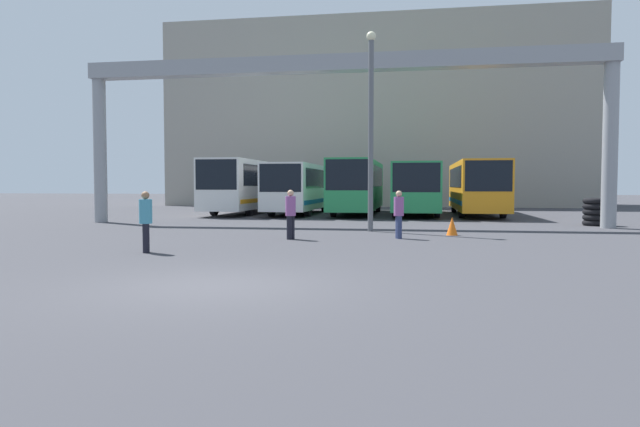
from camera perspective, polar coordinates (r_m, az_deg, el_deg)
ground_plane at (r=10.21m, az=-10.44°, el=-7.13°), size 200.00×200.00×0.00m
building_backdrop at (r=52.50m, az=5.74°, el=9.41°), size 35.52×12.00×15.54m
overhead_gantry at (r=25.52m, az=1.64°, el=12.55°), size 23.13×0.80×7.42m
bus_slot_0 at (r=36.42m, az=-7.16°, el=2.99°), size 2.50×11.98×3.23m
bus_slot_1 at (r=34.75m, az=-2.03°, el=2.78°), size 2.45×10.31×2.98m
bus_slot_2 at (r=34.66m, az=3.79°, el=2.97°), size 2.43×11.17×3.18m
bus_slot_3 at (r=34.18m, az=9.58°, el=2.75°), size 2.60×10.56×2.98m
bus_slot_4 at (r=34.69m, az=15.37°, el=2.78°), size 2.49×11.21×3.08m
pedestrian_mid_right at (r=18.51m, az=-2.96°, el=0.04°), size 0.33×0.33×1.61m
pedestrian_far_center at (r=15.51m, az=-17.03°, el=-0.64°), size 0.33×0.33×1.60m
pedestrian_mid_left at (r=18.93m, az=7.88°, el=0.03°), size 0.33×0.33×1.58m
traffic_cone at (r=20.53m, az=13.07°, el=-1.24°), size 0.40×0.40×0.64m
tire_stack at (r=27.48m, az=25.82°, el=0.15°), size 1.04×1.04×1.20m
lamp_post at (r=21.89m, az=5.11°, el=9.03°), size 0.36×0.36×7.53m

